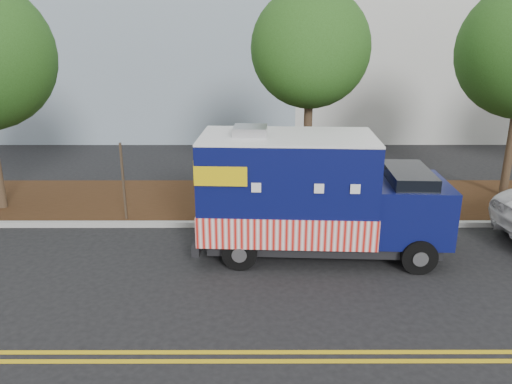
{
  "coord_description": "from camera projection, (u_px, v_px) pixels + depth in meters",
  "views": [
    {
      "loc": [
        0.08,
        -11.86,
        5.38
      ],
      "look_at": [
        0.09,
        0.6,
        1.3
      ],
      "focal_mm": 35.0,
      "sensor_mm": 36.0,
      "label": 1
    }
  ],
  "objects": [
    {
      "name": "sign_post",
      "position": [
        124.0,
        184.0,
        14.13
      ],
      "size": [
        0.06,
        0.06,
        2.4
      ],
      "primitive_type": "cube",
      "color": "#473828",
      "rests_on": "ground"
    },
    {
      "name": "tree_b",
      "position": [
        310.0,
        49.0,
        14.48
      ],
      "size": [
        3.48,
        3.48,
        6.6
      ],
      "color": "#38281C",
      "rests_on": "ground"
    },
    {
      "name": "food_truck",
      "position": [
        308.0,
        198.0,
        12.21
      ],
      "size": [
        6.2,
        2.6,
        3.21
      ],
      "rotation": [
        0.0,
        0.0,
        -0.05
      ],
      "color": "black",
      "rests_on": "ground"
    },
    {
      "name": "centerline_near",
      "position": [
        251.0,
        352.0,
        8.72
      ],
      "size": [
        120.0,
        0.1,
        0.01
      ],
      "primitive_type": "cube",
      "color": "gold",
      "rests_on": "ground"
    },
    {
      "name": "ground",
      "position": [
        252.0,
        247.0,
        12.95
      ],
      "size": [
        120.0,
        120.0,
        0.0
      ],
      "primitive_type": "plane",
      "color": "black",
      "rests_on": "ground"
    },
    {
      "name": "mulch_strip",
      "position": [
        253.0,
        200.0,
        16.25
      ],
      "size": [
        120.0,
        4.0,
        0.15
      ],
      "primitive_type": "cube",
      "color": "black",
      "rests_on": "ground"
    },
    {
      "name": "centerline_far",
      "position": [
        251.0,
        361.0,
        8.48
      ],
      "size": [
        120.0,
        0.1,
        0.01
      ],
      "primitive_type": "cube",
      "color": "gold",
      "rests_on": "ground"
    },
    {
      "name": "curb",
      "position": [
        253.0,
        224.0,
        14.26
      ],
      "size": [
        120.0,
        0.18,
        0.15
      ],
      "primitive_type": "cube",
      "color": "#9E9E99",
      "rests_on": "ground"
    }
  ]
}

